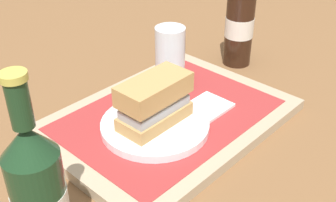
{
  "coord_description": "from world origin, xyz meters",
  "views": [
    {
      "loc": [
        -0.48,
        -0.45,
        0.46
      ],
      "look_at": [
        0.0,
        0.0,
        0.05
      ],
      "focal_mm": 45.74,
      "sensor_mm": 36.0,
      "label": 1
    }
  ],
  "objects_px": {
    "beer_bottle": "(240,21)",
    "second_bottle": "(39,196)",
    "plate": "(155,125)",
    "beer_glass": "(170,55)",
    "sandwich": "(156,100)"
  },
  "relations": [
    {
      "from": "beer_bottle",
      "to": "second_bottle",
      "type": "distance_m",
      "value": 0.63
    },
    {
      "from": "plate",
      "to": "beer_glass",
      "type": "relative_size",
      "value": 1.52
    },
    {
      "from": "sandwich",
      "to": "beer_glass",
      "type": "distance_m",
      "value": 0.16
    },
    {
      "from": "plate",
      "to": "beer_bottle",
      "type": "xyz_separation_m",
      "value": [
        0.35,
        0.07,
        0.08
      ]
    },
    {
      "from": "sandwich",
      "to": "second_bottle",
      "type": "height_order",
      "value": "second_bottle"
    },
    {
      "from": "sandwich",
      "to": "beer_glass",
      "type": "height_order",
      "value": "beer_glass"
    },
    {
      "from": "beer_bottle",
      "to": "second_bottle",
      "type": "relative_size",
      "value": 1.0
    },
    {
      "from": "second_bottle",
      "to": "beer_bottle",
      "type": "bearing_deg",
      "value": 13.55
    },
    {
      "from": "plate",
      "to": "beer_glass",
      "type": "bearing_deg",
      "value": 33.26
    },
    {
      "from": "sandwich",
      "to": "beer_glass",
      "type": "xyz_separation_m",
      "value": [
        0.13,
        0.09,
        0.01
      ]
    },
    {
      "from": "beer_glass",
      "to": "sandwich",
      "type": "bearing_deg",
      "value": -146.08
    },
    {
      "from": "beer_glass",
      "to": "second_bottle",
      "type": "height_order",
      "value": "second_bottle"
    },
    {
      "from": "plate",
      "to": "second_bottle",
      "type": "distance_m",
      "value": 0.29
    },
    {
      "from": "sandwich",
      "to": "second_bottle",
      "type": "xyz_separation_m",
      "value": [
        -0.27,
        -0.08,
        0.03
      ]
    },
    {
      "from": "beer_glass",
      "to": "second_bottle",
      "type": "xyz_separation_m",
      "value": [
        -0.4,
        -0.17,
        0.02
      ]
    }
  ]
}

